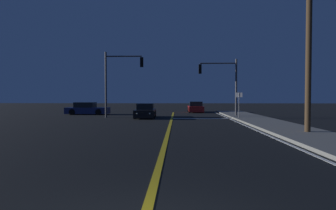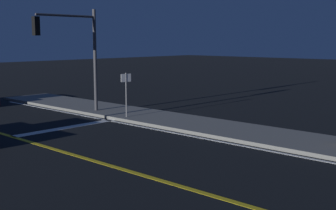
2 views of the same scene
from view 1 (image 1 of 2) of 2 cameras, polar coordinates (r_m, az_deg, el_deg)
sidewalk_right at (r=16.93m, az=24.33°, el=-4.91°), size 3.20×43.07×0.15m
lane_line_center at (r=15.68m, az=-0.04°, el=-5.54°), size 0.20×40.68×0.01m
lane_line_edge_right at (r=16.32m, az=18.29°, el=-5.33°), size 0.16×40.68×0.01m
stop_bar at (r=26.17m, az=6.64°, el=-2.64°), size 5.36×0.50×0.01m
car_far_approaching_black at (r=27.02m, az=-4.44°, el=-1.27°), size 1.95×4.52×1.34m
car_side_waiting_red at (r=36.37m, az=5.42°, el=-0.51°), size 1.90×4.23×1.34m
car_following_oncoming_navy at (r=32.89m, az=-15.54°, el=-0.79°), size 4.63×1.93×1.34m
traffic_signal_near_right at (r=28.68m, az=10.59°, el=5.13°), size 3.71×0.28×5.57m
traffic_signal_far_left at (r=27.53m, az=-9.60°, el=5.95°), size 3.59×0.28×6.09m
utility_pole_right at (r=17.01m, az=25.86°, el=12.56°), size 1.98×0.29×10.00m
street_sign_corner at (r=26.06m, az=13.73°, el=0.79°), size 0.56×0.14×2.36m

